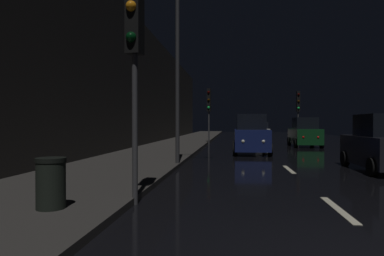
% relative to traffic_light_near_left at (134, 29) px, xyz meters
% --- Properties ---
extents(ground, '(25.04, 84.00, 0.02)m').
position_rel_traffic_light_near_left_xyz_m(ground, '(4.13, 21.56, -3.70)').
color(ground, black).
extents(sidewalk_left, '(4.40, 84.00, 0.15)m').
position_rel_traffic_light_near_left_xyz_m(sidewalk_left, '(-2.20, 21.56, -3.61)').
color(sidewalk_left, '#33302D').
rests_on(sidewalk_left, ground).
extents(building_facade_left, '(0.80, 63.00, 8.99)m').
position_rel_traffic_light_near_left_xyz_m(building_facade_left, '(-4.80, 18.06, 0.81)').
color(building_facade_left, '#2D2B28').
rests_on(building_facade_left, ground).
extents(lane_centerline, '(0.16, 15.87, 0.01)m').
position_rel_traffic_light_near_left_xyz_m(lane_centerline, '(4.13, 6.63, -3.68)').
color(lane_centerline, beige).
rests_on(lane_centerline, ground).
extents(traffic_light_near_left, '(0.35, 0.48, 5.05)m').
position_rel_traffic_light_near_left_xyz_m(traffic_light_near_left, '(0.00, 0.00, 0.00)').
color(traffic_light_near_left, '#38383A').
rests_on(traffic_light_near_left, ground).
extents(traffic_light_far_left, '(0.33, 0.47, 4.61)m').
position_rel_traffic_light_near_left_xyz_m(traffic_light_far_left, '(0.10, 21.94, -0.36)').
color(traffic_light_far_left, '#38383A').
rests_on(traffic_light_far_left, ground).
extents(traffic_light_far_right, '(0.31, 0.46, 4.72)m').
position_rel_traffic_light_near_left_xyz_m(traffic_light_far_right, '(8.15, 26.33, -0.27)').
color(traffic_light_far_right, '#38383A').
rests_on(traffic_light_far_right, ground).
extents(streetlamp_overhead, '(1.70, 0.44, 7.73)m').
position_rel_traffic_light_near_left_xyz_m(streetlamp_overhead, '(0.34, 6.41, 1.39)').
color(streetlamp_overhead, '#2D2D30').
rests_on(streetlamp_overhead, ground).
extents(trash_bin_curbside, '(0.55, 0.55, 0.93)m').
position_rel_traffic_light_near_left_xyz_m(trash_bin_curbside, '(-1.25, -1.11, -3.07)').
color(trash_bin_curbside, black).
rests_on(trash_bin_curbside, sidewalk_left).
extents(car_approaching_headlights, '(2.04, 4.42, 2.23)m').
position_rel_traffic_light_near_left_xyz_m(car_approaching_headlights, '(3.10, 12.99, -2.67)').
color(car_approaching_headlights, '#141E51').
rests_on(car_approaching_headlights, ground).
extents(car_distant_taillights, '(1.71, 3.70, 1.86)m').
position_rel_traffic_light_near_left_xyz_m(car_distant_taillights, '(5.23, 31.91, -2.84)').
color(car_distant_taillights, silver).
rests_on(car_distant_taillights, ground).
extents(car_parked_right_far, '(1.96, 4.25, 2.14)m').
position_rel_traffic_light_near_left_xyz_m(car_parked_right_far, '(7.35, 19.40, -2.71)').
color(car_parked_right_far, '#0F3819').
rests_on(car_parked_right_far, ground).
extents(car_parked_right_near, '(1.87, 4.04, 2.04)m').
position_rel_traffic_light_near_left_xyz_m(car_parked_right_near, '(7.35, 6.00, -2.76)').
color(car_parked_right_near, black).
rests_on(car_parked_right_near, ground).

